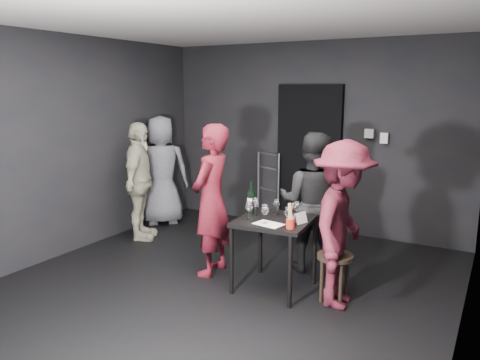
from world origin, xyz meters
The scene contains 26 objects.
floor centered at (0.00, 0.00, 0.00)m, with size 4.50×5.00×0.02m, color black.
ceiling centered at (0.00, 0.00, 2.70)m, with size 4.50×5.00×0.02m, color silver.
wall_back centered at (0.00, 2.50, 1.35)m, with size 4.50×0.04×2.70m, color black.
wall_left centered at (-2.25, 0.00, 1.35)m, with size 0.04×5.00×2.70m, color black.
wall_right centered at (2.25, 0.00, 1.35)m, with size 0.04×5.00×2.70m, color black.
doorway centered at (0.00, 2.44, 1.05)m, with size 0.95×0.10×2.10m, color black.
wallbox_upper centered at (0.85, 2.45, 1.45)m, with size 0.12×0.06×0.12m, color #B7B7B2.
wallbox_lower centered at (1.05, 2.45, 1.40)m, with size 0.10×0.06×0.14m, color #B7B7B2.
hand_truck centered at (-0.57, 2.25, 0.21)m, with size 0.37×0.32×1.11m.
tasting_table centered at (0.49, 0.28, 0.65)m, with size 0.72×0.72×0.75m.
stool centered at (1.12, 0.33, 0.38)m, with size 0.35×0.35×0.47m.
server_red centered at (-0.30, 0.33, 0.94)m, with size 0.69×0.45×1.88m, color maroon.
woman_black centered at (0.62, 0.98, 0.83)m, with size 0.81×0.44×1.66m, color black.
man_maroon centered at (1.20, 0.27, 0.85)m, with size 1.09×0.51×1.69m, color #531523.
bystander_cream centered at (-1.82, 0.86, 0.86)m, with size 1.01×0.48×1.73m, color beige.
bystander_grey centered at (-2.03, 1.60, 0.91)m, with size 0.89×0.48×1.82m, color slate.
tasting_mat centered at (0.52, 0.08, 0.75)m, with size 0.28×0.18×0.00m, color white.
wine_glass_a centered at (0.28, 0.13, 0.85)m, with size 0.08×0.08×0.20m, color white, non-canonical shape.
wine_glass_b centered at (0.25, 0.30, 0.85)m, with size 0.08×0.08×0.20m, color white, non-canonical shape.
wine_glass_c centered at (0.43, 0.45, 0.84)m, with size 0.07×0.07×0.18m, color white, non-canonical shape.
wine_glass_d centered at (0.48, 0.08, 0.85)m, with size 0.08×0.08×0.21m, color white, non-canonical shape.
wine_glass_e centered at (0.70, 0.13, 0.85)m, with size 0.08×0.08×0.20m, color white, non-canonical shape.
wine_glass_f centered at (0.69, 0.37, 0.85)m, with size 0.08×0.08×0.20m, color white, non-canonical shape.
wine_bottle centered at (0.18, 0.35, 0.88)m, with size 0.08×0.08×0.34m.
breadstick_cup centered at (0.76, 0.06, 0.87)m, with size 0.08×0.08×0.26m.
reserved_card centered at (0.75, 0.26, 0.81)m, with size 0.09×0.14×0.11m, color white, non-canonical shape.
Camera 1 is at (2.44, -3.86, 2.06)m, focal length 35.00 mm.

